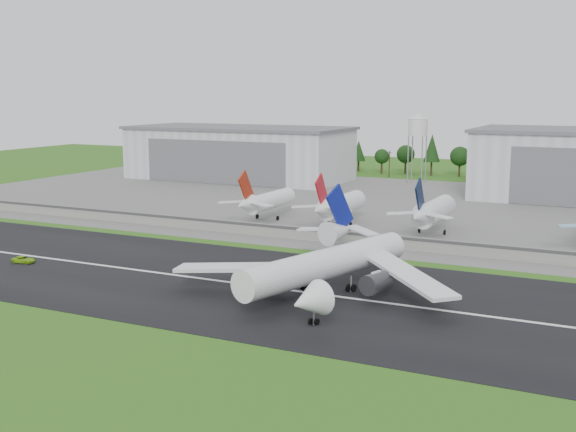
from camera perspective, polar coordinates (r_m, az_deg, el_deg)
The scene contains 14 objects.
ground at distance 142.77m, azimuth -8.91°, elevation -5.88°, with size 600.00×600.00×0.00m, color #236417.
runway at distance 150.75m, azimuth -6.74°, elevation -4.96°, with size 320.00×60.00×0.10m, color black.
runway_centerline at distance 150.74m, azimuth -6.74°, elevation -4.94°, with size 220.00×1.00×0.02m, color white.
apron at distance 248.51m, azimuth 7.07°, elevation 0.87°, with size 320.00×150.00×0.10m, color slate.
blast_fence at distance 188.77m, azimuth 0.63°, elevation -1.34°, with size 240.00×0.61×3.50m.
hangar_west at distance 320.91m, azimuth -3.89°, elevation 5.01°, with size 97.00×44.00×23.20m.
water_tower at distance 309.42m, azimuth 10.23°, elevation 7.10°, with size 8.40×8.40×29.40m.
utility_poles at distance 324.57m, azimuth 11.68°, elevation 2.82°, with size 230.00×3.00×12.00m, color black, non-canonical shape.
treeline at distance 339.03m, azimuth 12.31°, elevation 3.09°, with size 320.00×16.00×22.00m, color black, non-canonical shape.
main_airliner at distance 136.54m, azimuth 3.02°, elevation -4.37°, with size 54.93×58.18×18.17m.
ground_vehicle at distance 173.81m, azimuth -20.16°, elevation -3.25°, with size 2.47×5.35×1.49m, color #84C116.
parked_jet_red_a at distance 216.08m, azimuth -1.83°, elevation 1.19°, with size 7.36×31.29×16.44m.
parked_jet_red_b at distance 206.32m, azimuth 3.93°, elevation 0.83°, with size 7.36×31.29×16.72m.
parked_jet_navy at distance 197.88m, azimuth 11.25°, elevation 0.32°, with size 7.36×31.29×16.87m.
Camera 1 is at (79.25, -112.41, 38.27)m, focal length 45.00 mm.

